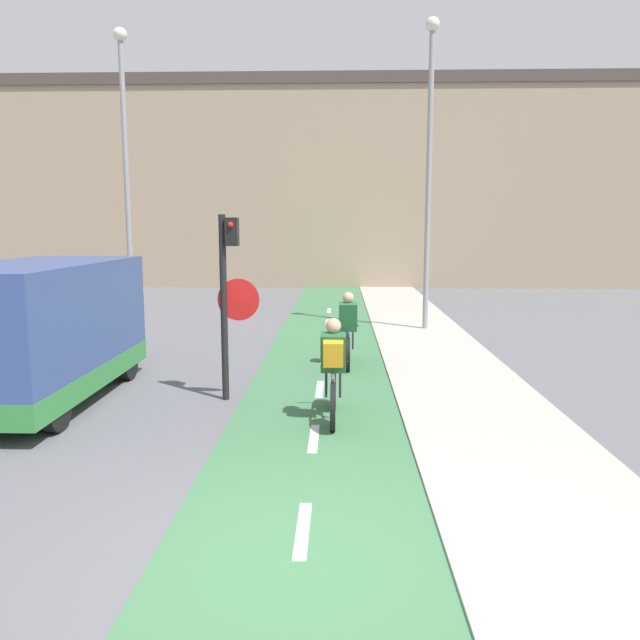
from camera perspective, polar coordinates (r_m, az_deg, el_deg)
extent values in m
plane|color=#5B5B60|center=(5.64, -1.90, -21.11)|extent=(120.00, 120.00, 0.00)
cube|color=#3D7047|center=(5.64, -1.90, -21.03)|extent=(2.50, 60.00, 0.02)
cube|color=white|center=(6.07, -1.58, -18.60)|extent=(0.12, 1.10, 0.00)
cube|color=white|center=(8.37, -0.57, -10.75)|extent=(0.12, 1.10, 0.00)
cube|color=white|center=(10.76, -0.02, -6.33)|extent=(0.12, 1.10, 0.00)
cube|color=white|center=(13.19, 0.32, -3.52)|extent=(0.12, 1.10, 0.00)
cube|color=white|center=(15.64, 0.55, -1.59)|extent=(0.12, 1.10, 0.00)
cube|color=white|center=(18.11, 0.72, -0.19)|extent=(0.12, 1.10, 0.00)
cube|color=white|center=(20.58, 0.85, 0.88)|extent=(0.12, 1.10, 0.00)
cube|color=#A8A399|center=(6.01, 23.70, -19.64)|extent=(2.40, 60.00, 0.05)
cube|color=gray|center=(30.70, 1.19, 11.71)|extent=(60.00, 5.00, 8.89)
cube|color=#473D38|center=(31.31, 1.21, 20.32)|extent=(60.00, 5.20, 0.50)
cylinder|color=black|center=(10.04, -8.78, 1.01)|extent=(0.11, 0.11, 2.97)
cube|color=black|center=(9.93, -8.05, 7.99)|extent=(0.20, 0.20, 0.44)
sphere|color=red|center=(9.82, -8.17, 8.62)|extent=(0.09, 0.09, 0.09)
cone|color=red|center=(9.97, -7.48, 1.85)|extent=(0.67, 0.01, 0.67)
cone|color=silver|center=(9.98, -7.47, 1.86)|extent=(0.60, 0.02, 0.60)
cylinder|color=gray|center=(18.01, -17.23, 11.49)|extent=(0.14, 0.14, 7.63)
sphere|color=silver|center=(18.65, -17.82, 23.61)|extent=(0.36, 0.36, 0.36)
cylinder|color=gray|center=(16.91, 9.89, 12.09)|extent=(0.14, 0.14, 7.71)
sphere|color=silver|center=(17.60, 10.26, 25.08)|extent=(0.36, 0.36, 0.36)
cylinder|color=black|center=(8.62, 1.18, -8.00)|extent=(0.07, 0.66, 0.66)
cylinder|color=black|center=(9.61, 1.25, -6.25)|extent=(0.07, 0.66, 0.66)
cylinder|color=slate|center=(9.26, 1.23, -5.71)|extent=(0.04, 0.65, 0.41)
cylinder|color=slate|center=(8.80, 1.20, -6.37)|extent=(0.04, 0.34, 0.44)
cylinder|color=slate|center=(9.06, 1.23, -4.68)|extent=(0.04, 0.94, 0.07)
cylinder|color=slate|center=(8.81, 1.20, -7.69)|extent=(0.04, 0.39, 0.05)
cylinder|color=black|center=(9.51, 1.25, -3.83)|extent=(0.46, 0.03, 0.03)
cube|color=#235B33|center=(8.88, 1.23, -2.99)|extent=(0.36, 0.31, 0.59)
sphere|color=tan|center=(8.85, 1.24, -0.53)|extent=(0.22, 0.22, 0.22)
cylinder|color=#232328|center=(8.95, 0.57, -5.78)|extent=(0.04, 0.07, 0.42)
cylinder|color=#232328|center=(8.95, 1.86, -5.78)|extent=(0.04, 0.07, 0.42)
cube|color=orange|center=(8.70, 1.21, -3.10)|extent=(0.28, 0.23, 0.39)
cylinder|color=black|center=(12.06, 2.58, -3.19)|extent=(0.07, 0.66, 0.66)
cylinder|color=black|center=(13.02, 2.52, -2.31)|extent=(0.07, 0.66, 0.66)
cylinder|color=navy|center=(12.69, 2.54, -1.79)|extent=(0.04, 0.63, 0.41)
cylinder|color=navy|center=(12.24, 2.57, -2.10)|extent=(0.04, 0.32, 0.44)
cylinder|color=navy|center=(12.51, 2.56, -0.98)|extent=(0.04, 0.90, 0.07)
cylinder|color=navy|center=(12.24, 2.57, -3.05)|extent=(0.04, 0.37, 0.05)
cylinder|color=black|center=(12.94, 2.53, -0.50)|extent=(0.46, 0.03, 0.03)
cube|color=#235B33|center=(12.35, 2.57, 0.29)|extent=(0.36, 0.31, 0.59)
sphere|color=tan|center=(12.34, 2.58, 2.06)|extent=(0.22, 0.22, 0.22)
cylinder|color=#232328|center=(12.39, 2.10, -1.73)|extent=(0.04, 0.07, 0.42)
cylinder|color=#232328|center=(12.39, 3.03, -1.74)|extent=(0.04, 0.07, 0.42)
cube|color=#334784|center=(10.81, -24.35, -0.47)|extent=(1.97, 4.50, 1.98)
cube|color=#33843D|center=(10.95, -24.09, -4.65)|extent=(1.98, 4.51, 0.36)
cube|color=black|center=(12.79, -20.08, 2.64)|extent=(1.77, 0.04, 0.70)
cylinder|color=black|center=(12.64, -24.81, -3.35)|extent=(0.18, 0.70, 0.70)
cylinder|color=black|center=(11.95, -17.19, -3.58)|extent=(0.18, 0.70, 0.70)
cylinder|color=black|center=(9.32, -23.04, -7.32)|extent=(0.18, 0.70, 0.70)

